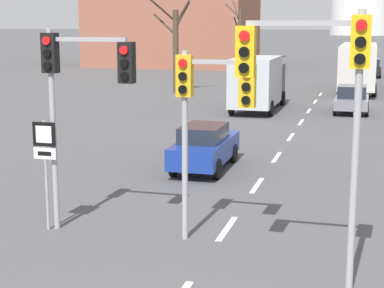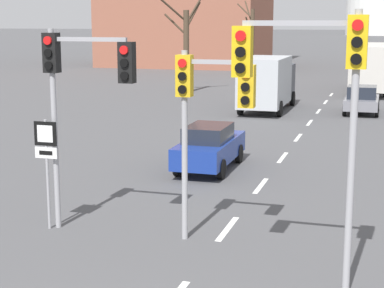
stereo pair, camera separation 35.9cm
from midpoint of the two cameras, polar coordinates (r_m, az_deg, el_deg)
The scene contains 19 objects.
lane_stripe_1 at distance 16.37m, azimuth 2.50°, elevation -7.50°, with size 0.16×2.00×0.01m, color silver.
lane_stripe_2 at distance 20.61m, azimuth 5.30°, elevation -3.67°, with size 0.16×2.00×0.01m, color silver.
lane_stripe_3 at distance 24.94m, azimuth 7.13°, elevation -1.16°, with size 0.16×2.00×0.01m, color silver.
lane_stripe_4 at distance 29.32m, azimuth 8.41°, elevation 0.61°, with size 0.16×2.00×0.01m, color silver.
lane_stripe_5 at distance 33.73m, azimuth 9.36°, elevation 1.92°, with size 0.16×2.00×0.01m, color silver.
lane_stripe_6 at distance 38.16m, azimuth 10.08°, elevation 2.93°, with size 0.16×2.00×0.01m, color silver.
lane_stripe_7 at distance 42.61m, azimuth 10.66°, elevation 3.72°, with size 0.16×2.00×0.01m, color silver.
lane_stripe_8 at distance 47.07m, azimuth 11.13°, elevation 4.37°, with size 0.16×2.00×0.01m, color silver.
traffic_signal_near_left at distance 15.71m, azimuth -10.83°, elevation 5.67°, with size 2.32×0.34×4.99m.
traffic_signal_centre_tall at distance 14.72m, azimuth 0.61°, elevation 3.99°, with size 1.83×0.34×4.51m.
traffic_signal_near_right at distance 12.10m, azimuth 10.37°, elevation 5.61°, with size 2.46×0.34×5.38m.
route_sign_post at distance 16.22m, azimuth -13.55°, elevation -0.99°, with size 0.60×0.08×2.79m.
sedan_near_left at distance 62.70m, azimuth 15.49°, elevation 6.54°, with size 1.79×3.93×1.72m.
sedan_near_right at distance 37.66m, azimuth 13.75°, elevation 3.91°, with size 1.91×4.03×1.58m.
sedan_mid_centre at distance 22.58m, azimuth 0.68°, elevation -0.21°, with size 1.70×4.32×1.61m.
city_bus at distance 49.42m, azimuth 14.36°, elevation 6.92°, with size 2.66×10.80×3.48m.
delivery_truck at distance 37.78m, azimuth 5.63°, elevation 5.56°, with size 2.44×7.20×3.14m.
bare_tree_left_near at distance 47.01m, azimuth -1.71°, elevation 8.73°, with size 2.89×2.30×7.31m.
bare_tree_left_far at distance 61.99m, azimuth 4.10°, elevation 9.25°, with size 1.80×2.88×7.12m.
Camera 1 is at (3.26, -7.67, 5.16)m, focal length 60.00 mm.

